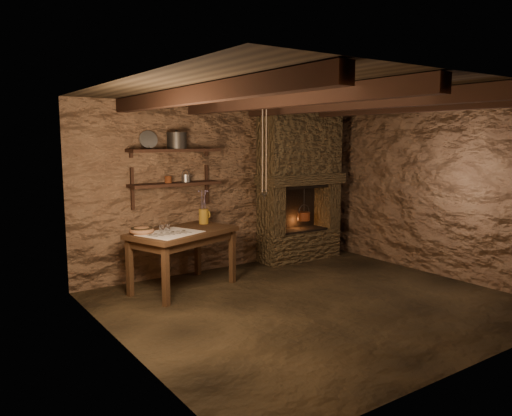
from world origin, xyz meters
TOP-DOWN VIEW (x-y plane):
  - floor at (0.00, 0.00)m, footprint 4.50×4.50m
  - back_wall at (0.00, 2.00)m, footprint 4.50×0.04m
  - front_wall at (0.00, -2.00)m, footprint 4.50×0.04m
  - left_wall at (-2.25, 0.00)m, footprint 0.04×4.00m
  - right_wall at (2.25, 0.00)m, footprint 0.04×4.00m
  - ceiling at (0.00, 0.00)m, footprint 4.50×4.00m
  - beam_far_left at (-1.50, 0.00)m, footprint 0.14×3.95m
  - beam_mid_left at (-0.50, 0.00)m, footprint 0.14×3.95m
  - beam_mid_right at (0.50, 0.00)m, footprint 0.14×3.95m
  - beam_far_right at (1.50, 0.00)m, footprint 0.14×3.95m
  - shelf_lower at (-0.85, 1.84)m, footprint 1.25×0.30m
  - shelf_upper at (-0.85, 1.84)m, footprint 1.25×0.30m
  - hearth at (1.25, 1.77)m, footprint 1.43×0.51m
  - work_table at (-0.99, 1.36)m, footprint 1.50×1.15m
  - linen_cloth at (-1.21, 1.24)m, footprint 0.83×0.75m
  - pewter_cutlery_row at (-1.21, 1.22)m, footprint 0.61×0.41m
  - drinking_glasses at (-1.19, 1.37)m, footprint 0.22×0.07m
  - stoneware_jug at (-0.53, 1.65)m, footprint 0.16×0.16m
  - wooden_bowl at (-1.50, 1.43)m, footprint 0.38×0.38m
  - iron_stockpot at (-0.81, 1.84)m, footprint 0.34×0.34m
  - tin_pan at (-1.17, 1.94)m, footprint 0.25×0.13m
  - small_kettle at (-0.69, 1.84)m, footprint 0.18×0.16m
  - rusty_tin at (-0.95, 1.84)m, footprint 0.12×0.12m
  - red_pot at (1.30, 1.72)m, footprint 0.24×0.24m
  - hanging_ropes at (0.05, 1.05)m, footprint 0.08×0.08m

SIDE VIEW (x-z plane):
  - floor at x=0.00m, z-range 0.00..0.00m
  - work_table at x=-0.99m, z-range 0.03..0.79m
  - red_pot at x=1.30m, z-range 0.43..0.97m
  - linen_cloth at x=-1.21m, z-range 0.76..0.77m
  - pewter_cutlery_row at x=-1.21m, z-range 0.77..0.78m
  - wooden_bowl at x=-1.50m, z-range 0.74..0.85m
  - drinking_glasses at x=-1.19m, z-range 0.77..0.86m
  - stoneware_jug at x=-0.53m, z-range 0.73..1.19m
  - back_wall at x=0.00m, z-range 0.00..2.40m
  - front_wall at x=0.00m, z-range 0.00..2.40m
  - left_wall at x=-2.25m, z-range 0.00..2.40m
  - right_wall at x=2.25m, z-range 0.00..2.40m
  - hearth at x=1.25m, z-range 0.08..2.38m
  - shelf_lower at x=-0.85m, z-range 1.28..1.32m
  - rusty_tin at x=-0.95m, z-range 1.32..1.41m
  - small_kettle at x=-0.69m, z-range 1.29..1.45m
  - shelf_upper at x=-0.85m, z-range 1.73..1.77m
  - hanging_ropes at x=0.05m, z-range 1.20..2.40m
  - iron_stockpot at x=-0.81m, z-range 1.77..1.97m
  - tin_pan at x=-1.17m, z-range 1.77..2.01m
  - beam_far_left at x=-1.50m, z-range 2.23..2.39m
  - beam_mid_left at x=-0.50m, z-range 2.23..2.39m
  - beam_mid_right at x=0.50m, z-range 2.23..2.39m
  - beam_far_right at x=1.50m, z-range 2.23..2.39m
  - ceiling at x=0.00m, z-range 2.38..2.42m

